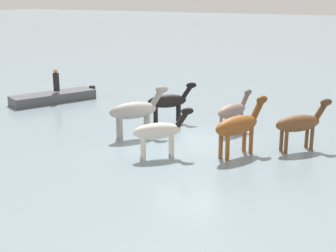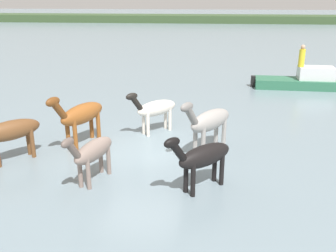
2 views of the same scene
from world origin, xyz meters
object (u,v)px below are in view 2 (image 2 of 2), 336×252
at_px(horse_mid_herd, 8,131).
at_px(horse_pinto_flank, 209,121).
at_px(horse_dun_straggler, 155,109).
at_px(person_spotter_bow, 302,57).
at_px(horse_gray_outer, 92,152).
at_px(boat_tender_starboard, 305,82).
at_px(horse_lead, 81,115).
at_px(horse_rear_stallion, 203,157).

distance_m(horse_mid_herd, horse_pinto_flank, 6.33).
xyz_separation_m(horse_dun_straggler, person_spotter_bow, (7.07, 7.64, 0.81)).
bearing_deg(person_spotter_bow, horse_gray_outer, -125.38).
height_order(horse_gray_outer, boat_tender_starboard, horse_gray_outer).
relative_size(horse_dun_straggler, horse_lead, 0.73).
bearing_deg(horse_gray_outer, boat_tender_starboard, 162.69).
bearing_deg(person_spotter_bow, horse_lead, -136.25).
distance_m(horse_rear_stallion, boat_tender_starboard, 13.27).
xyz_separation_m(horse_dun_straggler, horse_gray_outer, (-1.26, -4.09, -0.03)).
bearing_deg(horse_pinto_flank, boat_tender_starboard, -173.74).
bearing_deg(horse_gray_outer, person_spotter_bow, 163.61).
height_order(horse_rear_stallion, horse_lead, horse_lead).
distance_m(horse_dun_straggler, horse_gray_outer, 4.28).
bearing_deg(person_spotter_bow, horse_mid_herd, -136.70).
distance_m(horse_lead, person_spotter_bow, 13.13).
height_order(horse_mid_herd, person_spotter_bow, person_spotter_bow).
bearing_deg(horse_mid_herd, person_spotter_bow, 175.49).
bearing_deg(horse_lead, horse_dun_straggler, 145.01).
bearing_deg(horse_dun_straggler, horse_pinto_flank, 96.14).
relative_size(horse_gray_outer, person_spotter_bow, 1.79).
height_order(horse_mid_herd, boat_tender_starboard, horse_mid_herd).
bearing_deg(horse_dun_straggler, horse_gray_outer, 29.54).
relative_size(horse_mid_herd, horse_lead, 0.80).
bearing_deg(horse_gray_outer, horse_lead, -137.76).
relative_size(horse_mid_herd, horse_gray_outer, 0.94).
bearing_deg(horse_rear_stallion, horse_pinto_flank, -137.14).
distance_m(horse_mid_herd, horse_rear_stallion, 6.13).
bearing_deg(boat_tender_starboard, person_spotter_bow, -162.47).
distance_m(horse_lead, horse_pinto_flank, 4.39).
distance_m(horse_pinto_flank, person_spotter_bow, 10.65).
height_order(horse_dun_straggler, horse_gray_outer, horse_dun_straggler).
xyz_separation_m(horse_rear_stallion, boat_tender_starboard, (5.64, 12.00, -0.64)).
bearing_deg(horse_mid_herd, boat_tender_starboard, 174.86).
xyz_separation_m(horse_gray_outer, horse_rear_stallion, (3.04, -0.18, 0.05)).
distance_m(horse_dun_straggler, person_spotter_bow, 10.44).
relative_size(horse_lead, boat_tender_starboard, 0.46).
height_order(horse_dun_straggler, horse_rear_stallion, horse_rear_stallion).
height_order(horse_dun_straggler, boat_tender_starboard, horse_dun_straggler).
distance_m(horse_gray_outer, horse_pinto_flank, 4.03).
height_order(horse_mid_herd, horse_dun_straggler, horse_mid_herd).
distance_m(horse_dun_straggler, boat_tender_starboard, 10.74).
bearing_deg(horse_pinto_flank, horse_rear_stallion, 31.96).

